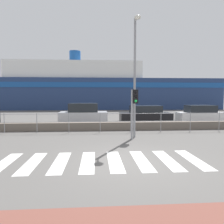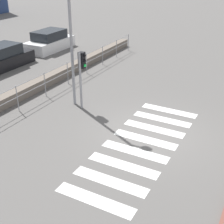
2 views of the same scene
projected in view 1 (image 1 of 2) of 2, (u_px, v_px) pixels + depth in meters
The scene contains 10 objects.
ground_plane at pixel (131, 161), 7.34m from camera, with size 160.00×160.00×0.00m, color #565451.
crosswalk at pixel (101, 161), 7.27m from camera, with size 6.75×2.40×0.01m.
seawall at pixel (114, 126), 13.91m from camera, with size 22.48×0.55×0.50m.
harbor_fence at pixel (116, 119), 13.00m from camera, with size 20.28×0.04×1.18m.
traffic_light_far at pixel (134, 103), 10.73m from camera, with size 0.34×0.32×2.48m.
streetlamp at pixel (135, 65), 10.97m from camera, with size 0.32×0.91×6.09m.
ferry_boat at pixel (98, 89), 36.02m from camera, with size 37.77×6.67×9.37m.
parked_car_silver at pixel (83, 114), 17.88m from camera, with size 3.87×1.82×1.57m.
parked_car_black at pixel (145, 115), 18.26m from camera, with size 4.24×1.71×1.35m.
parked_car_white at pixel (200, 114), 18.60m from camera, with size 3.82×1.73×1.38m.
Camera 1 is at (-1.15, -7.13, 2.19)m, focal length 35.00 mm.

